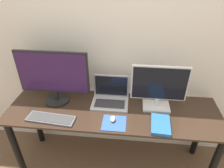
# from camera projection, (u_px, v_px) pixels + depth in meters

# --- Properties ---
(wall_back) EXTENTS (7.00, 0.05, 2.50)m
(wall_back) POSITION_uv_depth(u_px,v_px,m) (117.00, 39.00, 1.79)
(wall_back) COLOR silver
(wall_back) RESTS_ON ground_plane
(desk) EXTENTS (1.89, 0.57, 0.72)m
(desk) POSITION_uv_depth(u_px,v_px,m) (113.00, 121.00, 1.85)
(desk) COLOR #332319
(desk) RESTS_ON ground_plane
(monitor_left) EXTENTS (0.64, 0.22, 0.50)m
(monitor_left) POSITION_uv_depth(u_px,v_px,m) (53.00, 76.00, 1.75)
(monitor_left) COLOR black
(monitor_left) RESTS_ON desk
(monitor_right) EXTENTS (0.48, 0.17, 0.41)m
(monitor_right) POSITION_uv_depth(u_px,v_px,m) (159.00, 87.00, 1.70)
(monitor_right) COLOR silver
(monitor_right) RESTS_ON desk
(laptop) EXTENTS (0.33, 0.24, 0.24)m
(laptop) POSITION_uv_depth(u_px,v_px,m) (111.00, 96.00, 1.86)
(laptop) COLOR #ADADB2
(laptop) RESTS_ON desk
(keyboard) EXTENTS (0.42, 0.16, 0.02)m
(keyboard) POSITION_uv_depth(u_px,v_px,m) (51.00, 119.00, 1.67)
(keyboard) COLOR #4C4C51
(keyboard) RESTS_ON desk
(mousepad) EXTENTS (0.20, 0.19, 0.00)m
(mousepad) POSITION_uv_depth(u_px,v_px,m) (114.00, 123.00, 1.63)
(mousepad) COLOR #2D519E
(mousepad) RESTS_ON desk
(mouse) EXTENTS (0.04, 0.07, 0.03)m
(mouse) POSITION_uv_depth(u_px,v_px,m) (113.00, 119.00, 1.64)
(mouse) COLOR silver
(mouse) RESTS_ON mousepad
(book) EXTENTS (0.16, 0.24, 0.03)m
(book) POSITION_uv_depth(u_px,v_px,m) (161.00, 125.00, 1.60)
(book) COLOR #235B9E
(book) RESTS_ON desk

